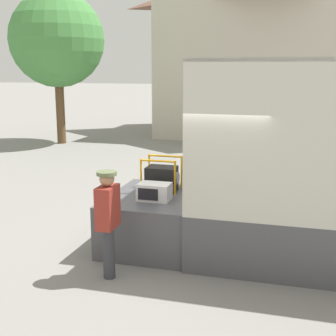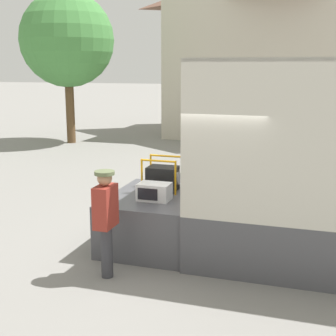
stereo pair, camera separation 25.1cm
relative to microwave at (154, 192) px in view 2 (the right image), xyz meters
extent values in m
plane|color=gray|center=(0.69, 0.33, -1.07)|extent=(160.00, 160.00, 0.00)
cylinder|color=#3370B2|center=(2.81, 1.04, 0.03)|extent=(0.28, 0.28, 0.35)
cube|color=#4C4C51|center=(-0.09, 0.33, -0.61)|extent=(1.56, 2.09, 0.92)
cube|color=white|center=(0.00, 0.00, 0.00)|extent=(0.55, 0.38, 0.29)
cube|color=black|center=(-0.05, -0.19, 0.00)|extent=(0.35, 0.01, 0.20)
cube|color=black|center=(-0.06, 0.66, 0.08)|extent=(0.54, 0.41, 0.45)
cylinder|color=slate|center=(0.15, 0.66, 0.10)|extent=(0.20, 0.23, 0.23)
cylinder|color=orange|center=(-0.38, 0.41, 0.16)|extent=(0.04, 0.04, 0.62)
cylinder|color=orange|center=(0.25, 0.41, 0.16)|extent=(0.04, 0.04, 0.62)
cylinder|color=orange|center=(-0.38, 0.90, 0.16)|extent=(0.04, 0.04, 0.62)
cylinder|color=orange|center=(0.25, 0.90, 0.16)|extent=(0.04, 0.04, 0.62)
cylinder|color=orange|center=(-0.06, 0.41, 0.46)|extent=(0.64, 0.04, 0.04)
cylinder|color=orange|center=(-0.06, 0.90, 0.46)|extent=(0.64, 0.04, 0.04)
cylinder|color=#38383D|center=(-0.35, -1.22, -0.67)|extent=(0.18, 0.18, 0.81)
cube|color=maroon|center=(-0.35, -1.22, 0.06)|extent=(0.24, 0.44, 0.64)
sphere|color=tan|center=(-0.35, -1.22, 0.49)|extent=(0.22, 0.22, 0.22)
cylinder|color=#606B47|center=(-0.35, -1.22, 0.57)|extent=(0.30, 0.30, 0.06)
cube|color=beige|center=(0.87, 15.63, 1.92)|extent=(9.64, 6.58, 5.98)
cylinder|color=brown|center=(-7.34, 10.32, 0.19)|extent=(0.36, 0.36, 2.52)
sphere|color=#478942|center=(-7.34, 10.32, 3.19)|extent=(3.85, 3.85, 3.85)
camera|label=1|loc=(2.31, -7.38, 2.09)|focal=50.00mm
camera|label=2|loc=(2.55, -7.31, 2.09)|focal=50.00mm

